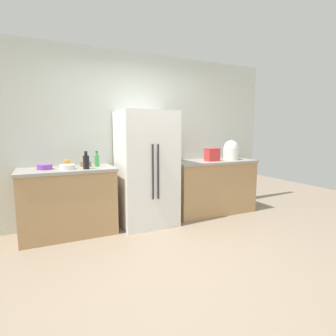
{
  "coord_description": "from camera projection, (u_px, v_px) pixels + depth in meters",
  "views": [
    {
      "loc": [
        -1.29,
        -2.41,
        1.41
      ],
      "look_at": [
        0.04,
        0.41,
        0.98
      ],
      "focal_mm": 28.28,
      "sensor_mm": 36.0,
      "label": 1
    }
  ],
  "objects": [
    {
      "name": "bottle_a",
      "position": [
        86.0,
        162.0,
        3.5
      ],
      "size": [
        0.08,
        0.08,
        0.24
      ],
      "color": "black",
      "rests_on": "counter_left"
    },
    {
      "name": "refrigerator",
      "position": [
        146.0,
        169.0,
        4.0
      ],
      "size": [
        0.82,
        0.74,
        1.71
      ],
      "color": "white",
      "rests_on": "ground_plane"
    },
    {
      "name": "toaster",
      "position": [
        212.0,
        155.0,
        4.46
      ],
      "size": [
        0.21,
        0.16,
        0.22
      ],
      "primitive_type": "cube",
      "color": "red",
      "rests_on": "counter_right"
    },
    {
      "name": "bowl_a",
      "position": [
        45.0,
        167.0,
        3.48
      ],
      "size": [
        0.19,
        0.19,
        0.07
      ],
      "primitive_type": "cylinder",
      "color": "purple",
      "rests_on": "counter_left"
    },
    {
      "name": "kitchen_back_panel",
      "position": [
        131.0,
        137.0,
        4.28
      ],
      "size": [
        5.08,
        0.1,
        2.64
      ],
      "primitive_type": "cube",
      "color": "silver",
      "rests_on": "ground_plane"
    },
    {
      "name": "counter_left",
      "position": [
        69.0,
        201.0,
        3.63
      ],
      "size": [
        1.25,
        0.66,
        0.92
      ],
      "color": "tan",
      "rests_on": "ground_plane"
    },
    {
      "name": "ground_plane",
      "position": [
        181.0,
        261.0,
        2.9
      ],
      "size": [
        10.16,
        10.16,
        0.0
      ],
      "primitive_type": "plane",
      "color": "gray"
    },
    {
      "name": "counter_right",
      "position": [
        212.0,
        186.0,
        4.63
      ],
      "size": [
        1.49,
        0.66,
        0.92
      ],
      "color": "tan",
      "rests_on": "ground_plane"
    },
    {
      "name": "bottle_b",
      "position": [
        97.0,
        160.0,
        3.76
      ],
      "size": [
        0.07,
        0.07,
        0.22
      ],
      "color": "green",
      "rests_on": "counter_left"
    },
    {
      "name": "rice_cooker",
      "position": [
        231.0,
        150.0,
        4.66
      ],
      "size": [
        0.27,
        0.27,
        0.34
      ],
      "color": "white",
      "rests_on": "counter_right"
    },
    {
      "name": "cup_a",
      "position": [
        178.0,
        159.0,
        4.48
      ],
      "size": [
        0.07,
        0.07,
        0.08
      ],
      "primitive_type": "cylinder",
      "color": "teal",
      "rests_on": "counter_right"
    },
    {
      "name": "cup_c",
      "position": [
        68.0,
        164.0,
        3.64
      ],
      "size": [
        0.08,
        0.08,
        0.11
      ],
      "primitive_type": "cylinder",
      "color": "orange",
      "rests_on": "counter_left"
    },
    {
      "name": "bowl_c",
      "position": [
        67.0,
        167.0,
        3.5
      ],
      "size": [
        0.19,
        0.19,
        0.06
      ],
      "primitive_type": "cylinder",
      "color": "white",
      "rests_on": "counter_left"
    },
    {
      "name": "bowl_b",
      "position": [
        86.0,
        164.0,
        3.79
      ],
      "size": [
        0.15,
        0.15,
        0.07
      ],
      "primitive_type": "cylinder",
      "color": "brown",
      "rests_on": "counter_left"
    },
    {
      "name": "cup_b",
      "position": [
        236.0,
        156.0,
        4.88
      ],
      "size": [
        0.09,
        0.09,
        0.11
      ],
      "primitive_type": "cylinder",
      "color": "blue",
      "rests_on": "counter_right"
    }
  ]
}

